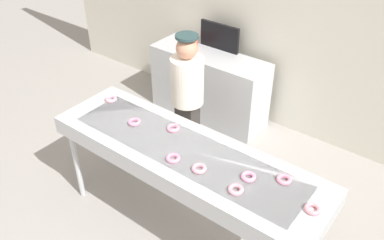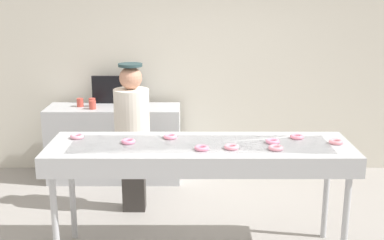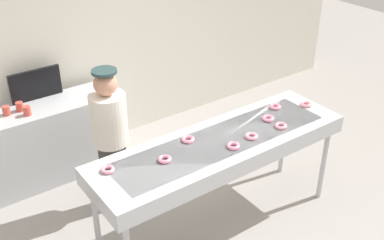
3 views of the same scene
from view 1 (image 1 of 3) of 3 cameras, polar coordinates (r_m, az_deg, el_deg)
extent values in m
plane|color=#9E9993|center=(4.27, -0.93, -15.10)|extent=(16.00, 16.00, 0.00)
cube|color=silver|center=(5.03, 15.89, 14.93)|extent=(8.00, 0.12, 3.32)
cube|color=#B7BABF|center=(3.59, -1.08, -5.22)|extent=(2.62, 0.77, 0.17)
cube|color=slate|center=(3.56, -1.09, -4.65)|extent=(2.23, 0.54, 0.08)
cylinder|color=#B7BABF|center=(4.47, -15.83, -6.08)|extent=(0.06, 0.06, 0.87)
cylinder|color=#B7BABF|center=(4.75, -10.24, -2.39)|extent=(0.06, 0.06, 0.87)
torus|color=pink|center=(3.28, 7.94, -7.87)|extent=(0.15, 0.15, 0.03)
torus|color=pink|center=(3.32, 1.00, -6.81)|extent=(0.17, 0.17, 0.03)
torus|color=pink|center=(3.42, -2.66, -5.37)|extent=(0.17, 0.17, 0.03)
torus|color=pink|center=(3.31, 12.81, -8.12)|extent=(0.17, 0.17, 0.03)
torus|color=pink|center=(4.26, -11.32, 2.91)|extent=(0.17, 0.17, 0.03)
torus|color=pink|center=(3.16, 6.17, -9.66)|extent=(0.15, 0.15, 0.03)
torus|color=pink|center=(3.76, -2.65, -1.13)|extent=(0.17, 0.17, 0.03)
torus|color=pink|center=(3.88, -8.11, -0.26)|extent=(0.17, 0.17, 0.03)
torus|color=pink|center=(3.13, 16.57, -11.86)|extent=(0.13, 0.13, 0.03)
cube|color=#332F2C|center=(4.85, -0.63, -1.41)|extent=(0.24, 0.18, 0.79)
cylinder|color=silver|center=(4.49, -0.69, 5.50)|extent=(0.37, 0.37, 0.55)
sphere|color=tan|center=(4.31, -0.72, 10.03)|extent=(0.24, 0.24, 0.24)
cylinder|color=#263C3E|center=(4.26, -0.74, 11.66)|extent=(0.25, 0.25, 0.03)
cube|color=#B7BABF|center=(5.60, 2.36, 4.85)|extent=(1.64, 0.54, 0.94)
cylinder|color=#CC4C3F|center=(5.41, -0.19, 9.92)|extent=(0.08, 0.08, 0.10)
cylinder|color=#CC4C3F|center=(5.61, -0.83, 10.84)|extent=(0.08, 0.08, 0.10)
cylinder|color=#CC4C3F|center=(5.53, 0.45, 10.50)|extent=(0.08, 0.08, 0.10)
cube|color=black|center=(5.48, 3.88, 11.60)|extent=(0.58, 0.04, 0.35)
camera|label=2|loc=(2.78, -85.69, -21.56)|focal=46.03mm
camera|label=3|loc=(4.21, -68.11, 16.60)|focal=43.94mm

